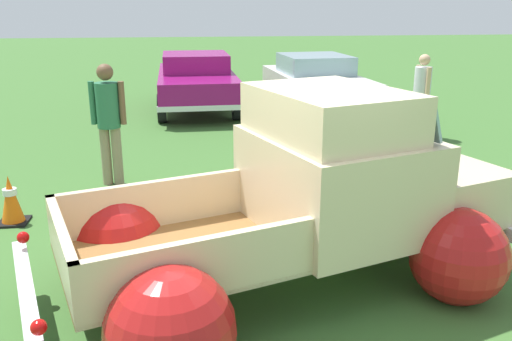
% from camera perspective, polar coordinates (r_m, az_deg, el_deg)
% --- Properties ---
extents(ground_plane, '(80.00, 80.00, 0.00)m').
position_cam_1_polar(ground_plane, '(5.47, 2.16, -12.10)').
color(ground_plane, '#3D6B2D').
extents(vintage_pickup_truck, '(4.99, 3.81, 1.96)m').
position_cam_1_polar(vintage_pickup_truck, '(5.32, 5.95, -4.03)').
color(vintage_pickup_truck, black).
rests_on(vintage_pickup_truck, ground).
extents(show_car_0, '(2.04, 4.47, 1.43)m').
position_cam_1_polar(show_car_0, '(14.15, -6.32, 9.53)').
color(show_car_0, black).
rests_on(show_car_0, ground).
extents(show_car_1, '(2.19, 4.43, 1.43)m').
position_cam_1_polar(show_car_1, '(13.73, 6.33, 9.28)').
color(show_car_1, black).
rests_on(show_car_1, ground).
extents(spectator_0, '(0.54, 0.38, 1.84)m').
position_cam_1_polar(spectator_0, '(8.37, -15.29, 5.51)').
color(spectator_0, gray).
rests_on(spectator_0, ground).
extents(spectator_1, '(0.36, 0.54, 1.70)m').
position_cam_1_polar(spectator_1, '(11.56, 17.09, 8.05)').
color(spectator_1, navy).
rests_on(spectator_1, ground).
extents(lane_cone_0, '(0.36, 0.36, 0.63)m').
position_cam_1_polar(lane_cone_0, '(7.46, -24.44, -2.84)').
color(lane_cone_0, black).
rests_on(lane_cone_0, ground).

